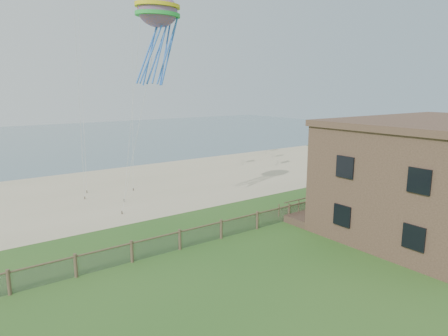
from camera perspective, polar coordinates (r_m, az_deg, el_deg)
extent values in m
plane|color=#295A1E|center=(21.55, 9.23, -14.60)|extent=(160.00, 160.00, 0.00)
cube|color=tan|center=(39.27, -14.16, -2.85)|extent=(72.00, 20.00, 0.02)
cube|color=slate|center=(81.26, -25.93, 3.52)|extent=(160.00, 68.00, 0.02)
cube|color=#493327|center=(30.28, 28.51, -1.26)|extent=(15.00, 10.00, 7.00)
cube|color=brown|center=(33.93, 18.84, -4.91)|extent=(15.00, 2.00, 0.50)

